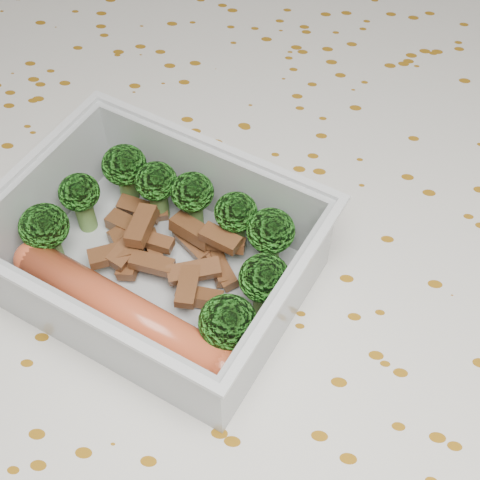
# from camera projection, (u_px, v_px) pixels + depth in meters

# --- Properties ---
(dining_table) EXTENTS (1.40, 0.90, 0.75)m
(dining_table) POSITION_uv_depth(u_px,v_px,m) (230.00, 323.00, 0.52)
(dining_table) COLOR brown
(dining_table) RESTS_ON ground
(tablecloth) EXTENTS (1.46, 0.96, 0.19)m
(tablecloth) POSITION_uv_depth(u_px,v_px,m) (229.00, 288.00, 0.48)
(tablecloth) COLOR silver
(tablecloth) RESTS_ON dining_table
(lunch_container) EXTENTS (0.23, 0.21, 0.07)m
(lunch_container) POSITION_uv_depth(u_px,v_px,m) (156.00, 260.00, 0.42)
(lunch_container) COLOR silver
(lunch_container) RESTS_ON tablecloth
(broccoli_florets) EXTENTS (0.17, 0.14, 0.05)m
(broccoli_florets) POSITION_uv_depth(u_px,v_px,m) (178.00, 229.00, 0.42)
(broccoli_florets) COLOR #608C3F
(broccoli_florets) RESTS_ON lunch_container
(meat_pile) EXTENTS (0.10, 0.09, 0.03)m
(meat_pile) POSITION_uv_depth(u_px,v_px,m) (163.00, 247.00, 0.44)
(meat_pile) COLOR brown
(meat_pile) RESTS_ON lunch_container
(sausage) EXTENTS (0.15, 0.08, 0.03)m
(sausage) POSITION_uv_depth(u_px,v_px,m) (123.00, 311.00, 0.40)
(sausage) COLOR #CB502C
(sausage) RESTS_ON lunch_container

